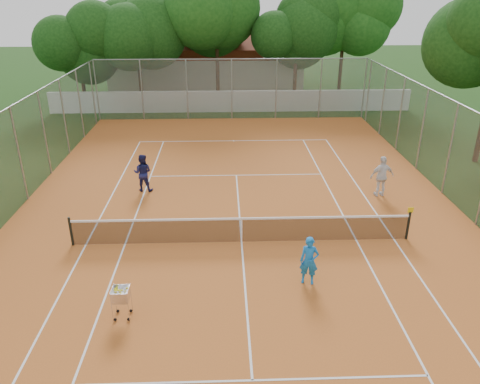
{
  "coord_description": "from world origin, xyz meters",
  "views": [
    {
      "loc": [
        -0.58,
        -14.49,
        8.36
      ],
      "look_at": [
        0.0,
        1.5,
        1.3
      ],
      "focal_mm": 35.0,
      "sensor_mm": 36.0,
      "label": 1
    }
  ],
  "objects_px": {
    "player_near": "(309,261)",
    "ball_hopper": "(122,302)",
    "clubhouse": "(207,61)",
    "tennis_net": "(242,230)",
    "player_far_right": "(382,176)",
    "player_far_left": "(143,173)"
  },
  "relations": [
    {
      "from": "tennis_net",
      "to": "player_near",
      "type": "bearing_deg",
      "value": -52.84
    },
    {
      "from": "clubhouse",
      "to": "ball_hopper",
      "type": "height_order",
      "value": "clubhouse"
    },
    {
      "from": "tennis_net",
      "to": "player_far_right",
      "type": "xyz_separation_m",
      "value": [
        6.16,
        3.81,
        0.41
      ]
    },
    {
      "from": "player_near",
      "to": "player_far_right",
      "type": "relative_size",
      "value": 0.86
    },
    {
      "from": "clubhouse",
      "to": "ball_hopper",
      "type": "relative_size",
      "value": 16.41
    },
    {
      "from": "player_near",
      "to": "ball_hopper",
      "type": "distance_m",
      "value": 5.55
    },
    {
      "from": "tennis_net",
      "to": "clubhouse",
      "type": "height_order",
      "value": "clubhouse"
    },
    {
      "from": "player_near",
      "to": "tennis_net",
      "type": "bearing_deg",
      "value": 139.29
    },
    {
      "from": "tennis_net",
      "to": "clubhouse",
      "type": "distance_m",
      "value": 29.12
    },
    {
      "from": "player_far_right",
      "to": "clubhouse",
      "type": "bearing_deg",
      "value": -79.91
    },
    {
      "from": "player_far_left",
      "to": "player_near",
      "type": "bearing_deg",
      "value": 136.47
    },
    {
      "from": "clubhouse",
      "to": "player_near",
      "type": "height_order",
      "value": "clubhouse"
    },
    {
      "from": "clubhouse",
      "to": "player_near",
      "type": "bearing_deg",
      "value": -82.89
    },
    {
      "from": "tennis_net",
      "to": "player_near",
      "type": "xyz_separation_m",
      "value": [
        1.94,
        -2.56,
        0.28
      ]
    },
    {
      "from": "player_far_right",
      "to": "ball_hopper",
      "type": "height_order",
      "value": "player_far_right"
    },
    {
      "from": "player_far_left",
      "to": "player_far_right",
      "type": "height_order",
      "value": "player_far_right"
    },
    {
      "from": "tennis_net",
      "to": "player_far_right",
      "type": "height_order",
      "value": "player_far_right"
    },
    {
      "from": "player_near",
      "to": "ball_hopper",
      "type": "bearing_deg",
      "value": -152.82
    },
    {
      "from": "clubhouse",
      "to": "player_far_left",
      "type": "bearing_deg",
      "value": -95.09
    },
    {
      "from": "clubhouse",
      "to": "player_far_right",
      "type": "height_order",
      "value": "clubhouse"
    },
    {
      "from": "clubhouse",
      "to": "ball_hopper",
      "type": "bearing_deg",
      "value": -92.46
    },
    {
      "from": "clubhouse",
      "to": "player_far_left",
      "type": "distance_m",
      "value": 24.38
    }
  ]
}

